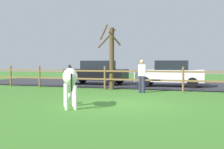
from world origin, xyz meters
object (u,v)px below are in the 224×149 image
object	(u,v)px
bare_tree	(111,56)
zebra	(70,80)
parked_car_white	(170,73)
parked_car_black	(97,72)
visitor_left_of_tree	(142,74)

from	to	relation	value
bare_tree	zebra	distance (m)	6.73
bare_tree	parked_car_white	size ratio (longest dim) A/B	0.89
parked_car_black	visitor_left_of_tree	bearing A→B (deg)	-42.82
bare_tree	parked_car_black	bearing A→B (deg)	127.26
bare_tree	zebra	size ratio (longest dim) A/B	2.14
zebra	visitor_left_of_tree	distance (m)	5.58
parked_car_white	visitor_left_of_tree	bearing A→B (deg)	-101.77
bare_tree	visitor_left_of_tree	xyz separation A→B (m)	(2.03, -1.10, -0.94)
zebra	parked_car_black	xyz separation A→B (m)	(-3.03, 9.25, -0.08)
zebra	parked_car_white	size ratio (longest dim) A/B	0.42
parked_car_black	visitor_left_of_tree	distance (m)	5.53
parked_car_black	parked_car_white	world-z (taller)	same
bare_tree	visitor_left_of_tree	distance (m)	2.49
parked_car_white	visitor_left_of_tree	distance (m)	3.81
zebra	parked_car_white	bearing A→B (deg)	78.96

